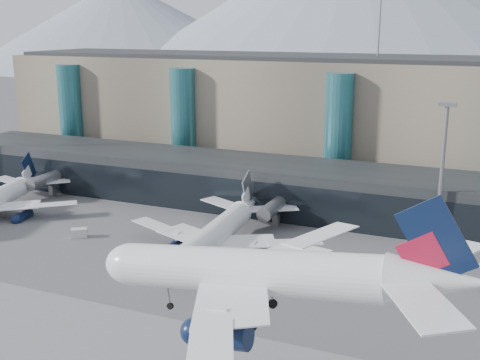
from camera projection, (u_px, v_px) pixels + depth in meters
name	position (u px, v px, depth m)	size (l,w,h in m)	color
ground	(150.00, 336.00, 76.42)	(900.00, 900.00, 0.00)	#515154
concourse	(294.00, 188.00, 126.53)	(170.00, 27.00, 10.00)	black
terminal_main	(244.00, 112.00, 162.17)	(130.00, 30.00, 31.00)	gray
teal_towers	(257.00, 129.00, 144.47)	(116.40, 19.40, 46.00)	#296973
mountain_ridge	(472.00, 13.00, 396.90)	(910.00, 400.00, 110.00)	gray
lightmast_mid	(442.00, 167.00, 104.04)	(3.00, 1.20, 25.60)	slate
hero_jet	(284.00, 263.00, 53.27)	(36.13, 37.29, 12.01)	white
jet_parked_mid	(223.00, 222.00, 106.05)	(38.18, 37.29, 12.30)	white
veh_a	(79.00, 233.00, 111.74)	(2.93, 1.65, 1.65)	beige
veh_c	(302.00, 260.00, 98.60)	(3.08, 1.63, 1.71)	#4A4A4E
veh_h	(199.00, 268.00, 95.24)	(3.65, 1.92, 2.02)	gold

